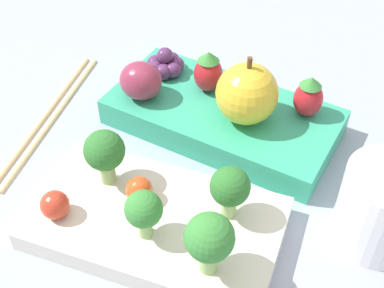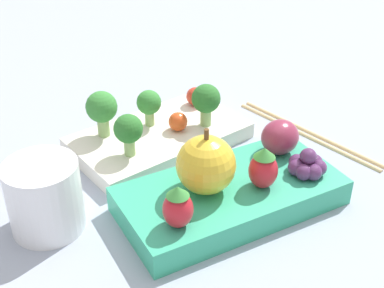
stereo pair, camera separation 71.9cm
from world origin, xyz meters
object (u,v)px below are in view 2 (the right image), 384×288
strawberry_1 (178,207)px  broccoli_floret_1 (206,100)px  broccoli_floret_2 (128,130)px  broccoli_floret_3 (102,108)px  cherry_tomato_0 (178,122)px  cherry_tomato_1 (195,96)px  chopsticks_pair (308,132)px  bento_box_savoury (160,138)px  broccoli_floret_0 (147,104)px  apple (206,165)px  grape_cluster (307,165)px  bento_box_fruit (230,196)px  plum (280,137)px  drinking_cup (45,197)px  strawberry_0 (263,168)px

strawberry_1 → broccoli_floret_1: bearing=43.5°
broccoli_floret_2 → broccoli_floret_3: broccoli_floret_3 is taller
cherry_tomato_0 → cherry_tomato_1: size_ratio=0.96×
broccoli_floret_1 → chopsticks_pair: 0.14m
bento_box_savoury → broccoli_floret_0: bearing=100.6°
broccoli_floret_3 → apple: 0.16m
grape_cluster → broccoli_floret_3: bearing=119.7°
bento_box_fruit → chopsticks_pair: size_ratio=1.11×
grape_cluster → chopsticks_pair: (0.10, 0.08, -0.03)m
bento_box_fruit → grape_cluster: (0.07, -0.03, 0.02)m
grape_cluster → chopsticks_pair: 0.13m
cherry_tomato_1 → broccoli_floret_1: bearing=-114.6°
bento_box_fruit → grape_cluster: size_ratio=5.97×
broccoli_floret_1 → apple: bearing=-129.3°
apple → grape_cluster: (0.10, -0.04, -0.02)m
strawberry_1 → plum: bearing=10.5°
broccoli_floret_0 → chopsticks_pair: broccoli_floret_0 is taller
bento_box_fruit → plum: size_ratio=5.63×
broccoli_floret_3 → chopsticks_pair: broccoli_floret_3 is taller
strawberry_1 → broccoli_floret_3: bearing=80.0°
cherry_tomato_1 → drinking_cup: drinking_cup is taller
broccoli_floret_2 → broccoli_floret_3: 0.05m
cherry_tomato_1 → grape_cluster: bearing=-93.9°
bento_box_savoury → broccoli_floret_1: bearing=-23.3°
bento_box_fruit → broccoli_floret_0: (0.01, 0.16, 0.03)m
bento_box_fruit → bento_box_savoury: bearing=84.9°
broccoli_floret_0 → apple: (-0.03, -0.15, 0.01)m
strawberry_0 → chopsticks_pair: (0.15, 0.07, -0.05)m
broccoli_floret_2 → grape_cluster: (0.12, -0.15, -0.01)m
broccoli_floret_1 → drinking_cup: bearing=-171.3°
cherry_tomato_1 → apple: (-0.11, -0.16, 0.03)m
apple → drinking_cup: bearing=150.5°
apple → bento_box_savoury: bearing=74.2°
bento_box_savoury → grape_cluster: bearing=-70.7°
strawberry_1 → drinking_cup: bearing=128.4°
bento_box_savoury → broccoli_floret_0: (-0.00, 0.02, 0.04)m
broccoli_floret_0 → apple: bearing=-102.5°
drinking_cup → grape_cluster: bearing=-27.0°
broccoli_floret_2 → cherry_tomato_1: size_ratio=2.07×
apple → broccoli_floret_1: bearing=50.7°
strawberry_1 → chopsticks_pair: (0.25, 0.06, -0.04)m
plum → apple: bearing=-178.2°
bento_box_fruit → cherry_tomato_0: bearing=76.5°
bento_box_fruit → apple: (-0.02, 0.01, 0.04)m
broccoli_floret_1 → chopsticks_pair: size_ratio=0.25×
bento_box_savoury → drinking_cup: 0.18m
broccoli_floret_1 → cherry_tomato_1: bearing=65.4°
bento_box_savoury → drinking_cup: bearing=-161.7°
bento_box_savoury → plum: bearing=-62.3°
broccoli_floret_1 → plum: bearing=-81.8°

